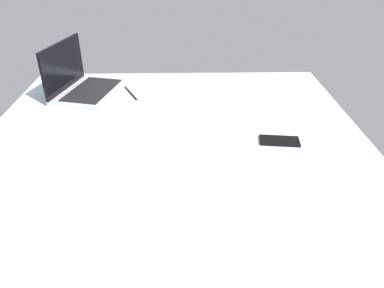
{
  "coord_description": "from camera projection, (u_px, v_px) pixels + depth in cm",
  "views": [
    {
      "loc": [
        -95.57,
        -3.95,
        84.45
      ],
      "look_at": [
        6.88,
        -6.12,
        24.0
      ],
      "focal_mm": 34.79,
      "sensor_mm": 36.0,
      "label": 1
    }
  ],
  "objects": [
    {
      "name": "bed_mattress",
      "position": [
        174.0,
        195.0,
        1.21
      ],
      "size": [
        180.0,
        140.0,
        18.0
      ],
      "primitive_type": "cube",
      "color": "silver",
      "rests_on": "ground"
    },
    {
      "name": "laptop",
      "position": [
        82.0,
        84.0,
        1.68
      ],
      "size": [
        37.53,
        30.2,
        23.0
      ],
      "rotation": [
        0.0,
        0.0,
        -0.24
      ],
      "color": "#B7BABC",
      "rests_on": "bed_mattress"
    },
    {
      "name": "cell_phone",
      "position": [
        279.0,
        141.0,
        1.32
      ],
      "size": [
        8.43,
        14.72,
        0.8
      ],
      "primitive_type": "cube",
      "rotation": [
        0.0,
        0.0,
        3.02
      ],
      "color": "black",
      "rests_on": "bed_mattress"
    },
    {
      "name": "charger_cable",
      "position": [
        131.0,
        93.0,
        1.7
      ],
      "size": [
        15.66,
        7.73,
        0.6
      ],
      "primitive_type": "cube",
      "rotation": [
        0.0,
        0.0,
        0.44
      ],
      "color": "black",
      "rests_on": "bed_mattress"
    }
  ]
}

